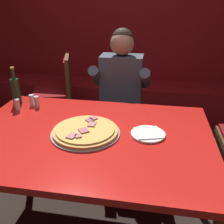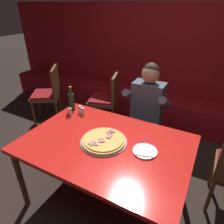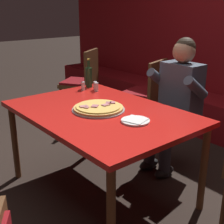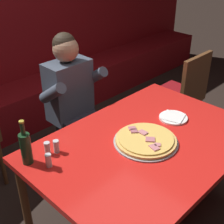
{
  "view_description": "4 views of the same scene",
  "coord_description": "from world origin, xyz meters",
  "px_view_note": "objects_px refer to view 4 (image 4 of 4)",
  "views": [
    {
      "loc": [
        0.37,
        -1.3,
        1.52
      ],
      "look_at": [
        0.11,
        0.23,
        0.8
      ],
      "focal_mm": 40.0,
      "sensor_mm": 36.0,
      "label": 1
    },
    {
      "loc": [
        0.75,
        -1.27,
        1.87
      ],
      "look_at": [
        -0.05,
        0.22,
        0.94
      ],
      "focal_mm": 32.0,
      "sensor_mm": 36.0,
      "label": 2
    },
    {
      "loc": [
        1.89,
        -1.44,
        1.56
      ],
      "look_at": [
        0.13,
        0.01,
        0.77
      ],
      "focal_mm": 50.0,
      "sensor_mm": 36.0,
      "label": 3
    },
    {
      "loc": [
        -1.36,
        -1.02,
        1.95
      ],
      "look_at": [
        -0.13,
        0.2,
        0.94
      ],
      "focal_mm": 50.0,
      "sensor_mm": 36.0,
      "label": 4
    }
  ],
  "objects_px": {
    "plate_white_paper": "(173,117)",
    "beer_bottle": "(26,147)",
    "main_dining_table": "(146,149)",
    "diner_seated_blue_shirt": "(76,101)",
    "dining_chair_far_left": "(183,91)",
    "shaker_oregano": "(47,149)",
    "pizza": "(146,140)",
    "shaker_black_pepper": "(49,161)",
    "shaker_parmesan": "(56,147)"
  },
  "relations": [
    {
      "from": "beer_bottle",
      "to": "dining_chair_far_left",
      "type": "xyz_separation_m",
      "value": [
        1.83,
        0.08,
        -0.3
      ]
    },
    {
      "from": "main_dining_table",
      "to": "plate_white_paper",
      "type": "distance_m",
      "value": 0.37
    },
    {
      "from": "pizza",
      "to": "shaker_oregano",
      "type": "relative_size",
      "value": 4.95
    },
    {
      "from": "shaker_oregano",
      "to": "shaker_parmesan",
      "type": "bearing_deg",
      "value": -25.55
    },
    {
      "from": "plate_white_paper",
      "to": "diner_seated_blue_shirt",
      "type": "distance_m",
      "value": 0.84
    },
    {
      "from": "main_dining_table",
      "to": "diner_seated_blue_shirt",
      "type": "distance_m",
      "value": 0.84
    },
    {
      "from": "pizza",
      "to": "shaker_black_pepper",
      "type": "relative_size",
      "value": 4.95
    },
    {
      "from": "shaker_oregano",
      "to": "shaker_parmesan",
      "type": "xyz_separation_m",
      "value": [
        0.05,
        -0.02,
        0.0
      ]
    },
    {
      "from": "pizza",
      "to": "beer_bottle",
      "type": "height_order",
      "value": "beer_bottle"
    },
    {
      "from": "main_dining_table",
      "to": "dining_chair_far_left",
      "type": "distance_m",
      "value": 1.25
    },
    {
      "from": "main_dining_table",
      "to": "beer_bottle",
      "type": "relative_size",
      "value": 5.19
    },
    {
      "from": "plate_white_paper",
      "to": "diner_seated_blue_shirt",
      "type": "height_order",
      "value": "diner_seated_blue_shirt"
    },
    {
      "from": "dining_chair_far_left",
      "to": "main_dining_table",
      "type": "bearing_deg",
      "value": -158.69
    },
    {
      "from": "pizza",
      "to": "beer_bottle",
      "type": "bearing_deg",
      "value": 150.12
    },
    {
      "from": "pizza",
      "to": "shaker_oregano",
      "type": "height_order",
      "value": "shaker_oregano"
    },
    {
      "from": "main_dining_table",
      "to": "beer_bottle",
      "type": "xyz_separation_m",
      "value": [
        -0.67,
        0.37,
        0.18
      ]
    },
    {
      "from": "main_dining_table",
      "to": "pizza",
      "type": "relative_size",
      "value": 3.56
    },
    {
      "from": "plate_white_paper",
      "to": "dining_chair_far_left",
      "type": "bearing_deg",
      "value": 27.37
    },
    {
      "from": "plate_white_paper",
      "to": "beer_bottle",
      "type": "relative_size",
      "value": 0.72
    },
    {
      "from": "main_dining_table",
      "to": "diner_seated_blue_shirt",
      "type": "xyz_separation_m",
      "value": [
        0.08,
        0.83,
        0.02
      ]
    },
    {
      "from": "main_dining_table",
      "to": "beer_bottle",
      "type": "distance_m",
      "value": 0.78
    },
    {
      "from": "main_dining_table",
      "to": "shaker_oregano",
      "type": "distance_m",
      "value": 0.65
    },
    {
      "from": "pizza",
      "to": "shaker_black_pepper",
      "type": "xyz_separation_m",
      "value": [
        -0.59,
        0.26,
        0.02
      ]
    },
    {
      "from": "main_dining_table",
      "to": "diner_seated_blue_shirt",
      "type": "relative_size",
      "value": 1.19
    },
    {
      "from": "main_dining_table",
      "to": "shaker_oregano",
      "type": "xyz_separation_m",
      "value": [
        -0.54,
        0.35,
        0.11
      ]
    },
    {
      "from": "dining_chair_far_left",
      "to": "shaker_black_pepper",
      "type": "bearing_deg",
      "value": -173.44
    },
    {
      "from": "plate_white_paper",
      "to": "diner_seated_blue_shirt",
      "type": "relative_size",
      "value": 0.16
    },
    {
      "from": "diner_seated_blue_shirt",
      "to": "dining_chair_far_left",
      "type": "xyz_separation_m",
      "value": [
        1.07,
        -0.38,
        -0.14
      ]
    },
    {
      "from": "main_dining_table",
      "to": "shaker_black_pepper",
      "type": "relative_size",
      "value": 17.61
    },
    {
      "from": "pizza",
      "to": "plate_white_paper",
      "type": "relative_size",
      "value": 2.03
    },
    {
      "from": "diner_seated_blue_shirt",
      "to": "shaker_black_pepper",
      "type": "bearing_deg",
      "value": -139.52
    },
    {
      "from": "dining_chair_far_left",
      "to": "pizza",
      "type": "bearing_deg",
      "value": -158.68
    },
    {
      "from": "shaker_black_pepper",
      "to": "pizza",
      "type": "bearing_deg",
      "value": -23.5
    },
    {
      "from": "shaker_black_pepper",
      "to": "dining_chair_far_left",
      "type": "height_order",
      "value": "dining_chair_far_left"
    },
    {
      "from": "shaker_parmesan",
      "to": "dining_chair_far_left",
      "type": "height_order",
      "value": "dining_chair_far_left"
    },
    {
      "from": "shaker_oregano",
      "to": "diner_seated_blue_shirt",
      "type": "relative_size",
      "value": 0.07
    },
    {
      "from": "shaker_parmesan",
      "to": "diner_seated_blue_shirt",
      "type": "relative_size",
      "value": 0.07
    },
    {
      "from": "main_dining_table",
      "to": "shaker_parmesan",
      "type": "relative_size",
      "value": 17.61
    },
    {
      "from": "pizza",
      "to": "shaker_black_pepper",
      "type": "height_order",
      "value": "shaker_black_pepper"
    },
    {
      "from": "shaker_oregano",
      "to": "dining_chair_far_left",
      "type": "xyz_separation_m",
      "value": [
        1.69,
        0.1,
        -0.23
      ]
    },
    {
      "from": "shaker_parmesan",
      "to": "dining_chair_far_left",
      "type": "xyz_separation_m",
      "value": [
        1.64,
        0.12,
        -0.23
      ]
    },
    {
      "from": "shaker_oregano",
      "to": "diner_seated_blue_shirt",
      "type": "distance_m",
      "value": 0.79
    },
    {
      "from": "beer_bottle",
      "to": "shaker_oregano",
      "type": "distance_m",
      "value": 0.15
    },
    {
      "from": "main_dining_table",
      "to": "beer_bottle",
      "type": "height_order",
      "value": "beer_bottle"
    },
    {
      "from": "pizza",
      "to": "diner_seated_blue_shirt",
      "type": "xyz_separation_m",
      "value": [
        0.1,
        0.84,
        -0.06
      ]
    },
    {
      "from": "shaker_oregano",
      "to": "dining_chair_far_left",
      "type": "height_order",
      "value": "dining_chair_far_left"
    },
    {
      "from": "main_dining_table",
      "to": "diner_seated_blue_shirt",
      "type": "height_order",
      "value": "diner_seated_blue_shirt"
    },
    {
      "from": "shaker_oregano",
      "to": "dining_chair_far_left",
      "type": "distance_m",
      "value": 1.71
    },
    {
      "from": "beer_bottle",
      "to": "diner_seated_blue_shirt",
      "type": "xyz_separation_m",
      "value": [
        0.75,
        0.46,
        -0.15
      ]
    },
    {
      "from": "shaker_oregano",
      "to": "beer_bottle",
      "type": "bearing_deg",
      "value": 172.58
    }
  ]
}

